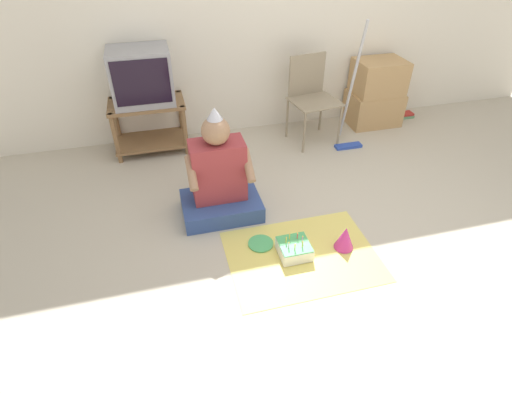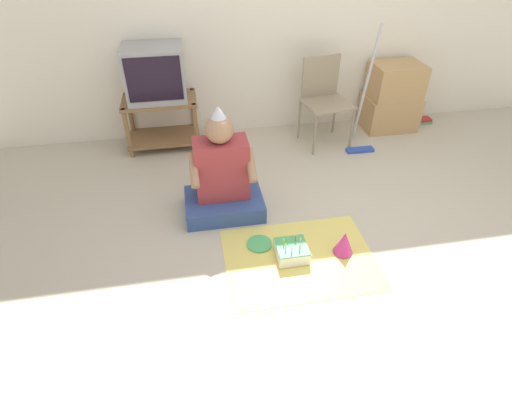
{
  "view_description": "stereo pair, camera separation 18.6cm",
  "coord_description": "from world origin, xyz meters",
  "px_view_note": "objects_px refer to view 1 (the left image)",
  "views": [
    {
      "loc": [
        -1.31,
        -1.93,
        2.06
      ],
      "look_at": [
        -0.73,
        0.3,
        0.35
      ],
      "focal_mm": 28.0,
      "sensor_mm": 36.0,
      "label": 1
    },
    {
      "loc": [
        -1.13,
        -1.97,
        2.06
      ],
      "look_at": [
        -0.73,
        0.3,
        0.35
      ],
      "focal_mm": 28.0,
      "sensor_mm": 36.0,
      "label": 2
    }
  ],
  "objects_px": {
    "party_hat_blue": "(345,238)",
    "cardboard_box_stack": "(376,94)",
    "book_pile": "(405,115)",
    "birthday_cake": "(294,249)",
    "tv": "(141,76)",
    "person_seated": "(219,180)",
    "paper_plate": "(261,243)",
    "dust_mop": "(350,112)",
    "folding_chair": "(311,93)"
  },
  "relations": [
    {
      "from": "party_hat_blue",
      "to": "paper_plate",
      "type": "relative_size",
      "value": 0.98
    },
    {
      "from": "cardboard_box_stack",
      "to": "person_seated",
      "type": "bearing_deg",
      "value": -149.12
    },
    {
      "from": "tv",
      "to": "dust_mop",
      "type": "height_order",
      "value": "dust_mop"
    },
    {
      "from": "dust_mop",
      "to": "birthday_cake",
      "type": "height_order",
      "value": "dust_mop"
    },
    {
      "from": "cardboard_box_stack",
      "to": "paper_plate",
      "type": "relative_size",
      "value": 3.79
    },
    {
      "from": "tv",
      "to": "cardboard_box_stack",
      "type": "xyz_separation_m",
      "value": [
        2.47,
        -0.01,
        -0.42
      ]
    },
    {
      "from": "tv",
      "to": "book_pile",
      "type": "bearing_deg",
      "value": 0.33
    },
    {
      "from": "tv",
      "to": "paper_plate",
      "type": "relative_size",
      "value": 2.92
    },
    {
      "from": "party_hat_blue",
      "to": "cardboard_box_stack",
      "type": "bearing_deg",
      "value": 57.24
    },
    {
      "from": "paper_plate",
      "to": "folding_chair",
      "type": "bearing_deg",
      "value": 58.15
    },
    {
      "from": "dust_mop",
      "to": "birthday_cake",
      "type": "xyz_separation_m",
      "value": [
        -1.06,
        -1.41,
        -0.31
      ]
    },
    {
      "from": "cardboard_box_stack",
      "to": "party_hat_blue",
      "type": "distance_m",
      "value": 2.21
    },
    {
      "from": "dust_mop",
      "to": "party_hat_blue",
      "type": "xyz_separation_m",
      "value": [
        -0.68,
        -1.44,
        -0.27
      ]
    },
    {
      "from": "cardboard_box_stack",
      "to": "birthday_cake",
      "type": "distance_m",
      "value": 2.42
    },
    {
      "from": "dust_mop",
      "to": "book_pile",
      "type": "height_order",
      "value": "dust_mop"
    },
    {
      "from": "book_pile",
      "to": "party_hat_blue",
      "type": "xyz_separation_m",
      "value": [
        -1.65,
        -1.88,
        0.07
      ]
    },
    {
      "from": "cardboard_box_stack",
      "to": "book_pile",
      "type": "distance_m",
      "value": 0.56
    },
    {
      "from": "tv",
      "to": "person_seated",
      "type": "bearing_deg",
      "value": -67.99
    },
    {
      "from": "tv",
      "to": "dust_mop",
      "type": "relative_size",
      "value": 0.44
    },
    {
      "from": "cardboard_box_stack",
      "to": "book_pile",
      "type": "bearing_deg",
      "value": 3.81
    },
    {
      "from": "folding_chair",
      "to": "dust_mop",
      "type": "distance_m",
      "value": 0.44
    },
    {
      "from": "tv",
      "to": "birthday_cake",
      "type": "distance_m",
      "value": 2.16
    },
    {
      "from": "dust_mop",
      "to": "party_hat_blue",
      "type": "distance_m",
      "value": 1.61
    },
    {
      "from": "dust_mop",
      "to": "person_seated",
      "type": "height_order",
      "value": "dust_mop"
    },
    {
      "from": "folding_chair",
      "to": "cardboard_box_stack",
      "type": "height_order",
      "value": "folding_chair"
    },
    {
      "from": "book_pile",
      "to": "birthday_cake",
      "type": "height_order",
      "value": "birthday_cake"
    },
    {
      "from": "folding_chair",
      "to": "paper_plate",
      "type": "distance_m",
      "value": 1.84
    },
    {
      "from": "book_pile",
      "to": "person_seated",
      "type": "height_order",
      "value": "person_seated"
    },
    {
      "from": "dust_mop",
      "to": "book_pile",
      "type": "xyz_separation_m",
      "value": [
        0.96,
        0.44,
        -0.34
      ]
    },
    {
      "from": "cardboard_box_stack",
      "to": "person_seated",
      "type": "height_order",
      "value": "person_seated"
    },
    {
      "from": "paper_plate",
      "to": "birthday_cake",
      "type": "bearing_deg",
      "value": -38.0
    },
    {
      "from": "cardboard_box_stack",
      "to": "person_seated",
      "type": "xyz_separation_m",
      "value": [
        -1.98,
        -1.19,
        -0.04
      ]
    },
    {
      "from": "cardboard_box_stack",
      "to": "person_seated",
      "type": "relative_size",
      "value": 0.79
    },
    {
      "from": "dust_mop",
      "to": "paper_plate",
      "type": "distance_m",
      "value": 1.82
    },
    {
      "from": "tv",
      "to": "paper_plate",
      "type": "xyz_separation_m",
      "value": [
        0.69,
        -1.67,
        -0.75
      ]
    },
    {
      "from": "cardboard_box_stack",
      "to": "book_pile",
      "type": "height_order",
      "value": "cardboard_box_stack"
    },
    {
      "from": "tv",
      "to": "party_hat_blue",
      "type": "distance_m",
      "value": 2.35
    },
    {
      "from": "folding_chair",
      "to": "paper_plate",
      "type": "relative_size",
      "value": 4.56
    },
    {
      "from": "tv",
      "to": "dust_mop",
      "type": "distance_m",
      "value": 2.05
    },
    {
      "from": "person_seated",
      "to": "dust_mop",
      "type": "bearing_deg",
      "value": 27.67
    },
    {
      "from": "party_hat_blue",
      "to": "paper_plate",
      "type": "distance_m",
      "value": 0.62
    },
    {
      "from": "birthday_cake",
      "to": "party_hat_blue",
      "type": "height_order",
      "value": "party_hat_blue"
    },
    {
      "from": "paper_plate",
      "to": "dust_mop",
      "type": "bearing_deg",
      "value": 44.6
    },
    {
      "from": "birthday_cake",
      "to": "paper_plate",
      "type": "height_order",
      "value": "birthday_cake"
    },
    {
      "from": "tv",
      "to": "paper_plate",
      "type": "height_order",
      "value": "tv"
    },
    {
      "from": "person_seated",
      "to": "cardboard_box_stack",
      "type": "bearing_deg",
      "value": 30.88
    },
    {
      "from": "tv",
      "to": "party_hat_blue",
      "type": "height_order",
      "value": "tv"
    },
    {
      "from": "tv",
      "to": "person_seated",
      "type": "relative_size",
      "value": 0.61
    },
    {
      "from": "cardboard_box_stack",
      "to": "dust_mop",
      "type": "distance_m",
      "value": 0.65
    },
    {
      "from": "book_pile",
      "to": "paper_plate",
      "type": "height_order",
      "value": "book_pile"
    }
  ]
}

